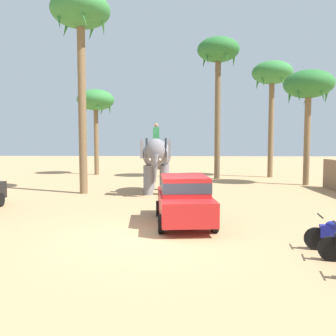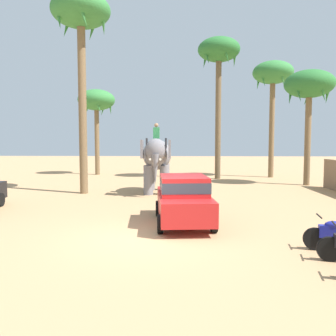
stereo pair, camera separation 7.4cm
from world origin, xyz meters
name	(u,v)px [view 1 (the left image)]	position (x,y,z in m)	size (l,w,h in m)	color
ground_plane	(149,237)	(0.00, 0.00, 0.00)	(120.00, 120.00, 0.00)	tan
car_sedan_foreground	(184,198)	(1.06, 1.72, 0.93)	(2.18, 4.25, 1.70)	red
elephant_with_mahout	(157,158)	(-0.42, 9.08, 1.99)	(1.70, 3.89, 3.88)	slate
palm_tree_behind_elephant	(309,87)	(9.26, 13.03, 6.44)	(3.20, 3.20, 7.54)	brown
palm_tree_near_hut	(218,56)	(3.74, 16.77, 9.41)	(3.20, 3.20, 10.77)	brown
palm_tree_left_of_road	(272,77)	(8.20, 18.19, 8.08)	(3.20, 3.20, 9.30)	brown
palm_tree_far_back	(81,19)	(-4.49, 8.74, 9.48)	(3.20, 3.20, 10.85)	brown
palm_tree_leaning_seaward	(96,102)	(-6.48, 19.87, 6.32)	(3.20, 3.20, 7.41)	brown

